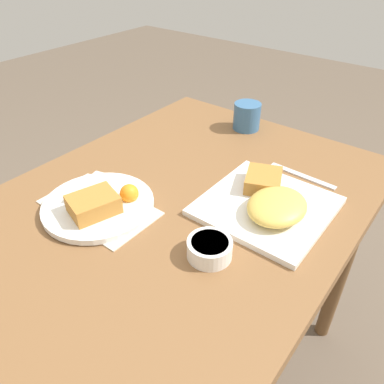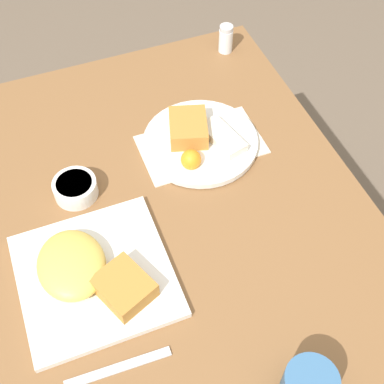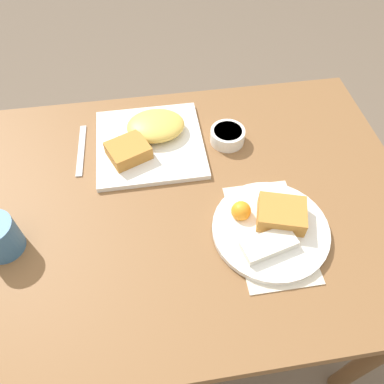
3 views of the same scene
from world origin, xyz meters
name	(u,v)px [view 2 (image 2 of 3)]	position (x,y,z in m)	size (l,w,h in m)	color
ground_plane	(180,351)	(0.00, 0.00, 0.00)	(8.00, 8.00, 0.00)	brown
dining_table	(174,236)	(0.00, 0.00, 0.67)	(1.03, 0.78, 0.77)	brown
menu_card	(201,145)	(-0.15, 0.12, 0.77)	(0.16, 0.27, 0.00)	beige
plate_square_near	(90,273)	(0.09, -0.19, 0.79)	(0.28, 0.28, 0.06)	white
plate_oval_far	(199,139)	(-0.15, 0.12, 0.79)	(0.25, 0.25, 0.05)	white
sauce_ramekin	(75,188)	(-0.11, -0.17, 0.79)	(0.09, 0.09, 0.04)	white
salt_shaker	(226,40)	(-0.43, 0.30, 0.80)	(0.04, 0.04, 0.07)	white
butter_knife	(118,368)	(0.27, -0.19, 0.77)	(0.02, 0.18, 0.00)	silver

